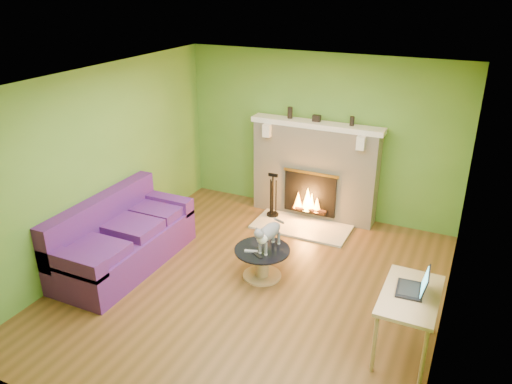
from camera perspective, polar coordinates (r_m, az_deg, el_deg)
floor at (r=6.47m, az=-0.44°, el=-10.74°), size 5.00×5.00×0.00m
ceiling at (r=5.45m, az=-0.53°, el=12.52°), size 5.00×5.00×0.00m
wall_back at (r=8.02m, az=7.32°, el=6.36°), size 5.00×0.00×5.00m
wall_front at (r=4.03m, az=-16.51°, el=-13.10°), size 5.00×0.00×5.00m
wall_left at (r=7.04m, az=-17.25°, el=3.01°), size 0.00×5.00×5.00m
wall_right at (r=5.35m, az=21.85°, el=-4.22°), size 0.00×5.00×5.00m
window_frame at (r=4.44m, az=21.19°, el=-6.30°), size 0.00×1.20×1.20m
window_pane at (r=4.44m, az=21.08°, el=-6.28°), size 0.00×1.06×1.06m
fireplace at (r=8.03m, az=6.71°, el=2.41°), size 2.10×0.46×1.58m
hearth at (r=7.89m, az=5.23°, el=-3.94°), size 1.50×0.75×0.03m
mantel at (r=7.77m, az=6.93°, el=7.66°), size 2.10×0.28×0.08m
sofa at (r=7.01m, az=-15.19°, el=-5.26°), size 0.94×2.09×0.94m
coffee_table at (r=6.54m, az=0.71°, el=-7.87°), size 0.72×0.72×0.41m
desk at (r=5.37m, az=17.17°, el=-11.81°), size 0.56×0.96×0.71m
cat at (r=6.36m, az=1.57°, el=-4.88°), size 0.31×0.69×0.41m
remote_silver at (r=6.39m, az=-0.56°, el=-6.78°), size 0.18×0.10×0.02m
remote_black at (r=6.30m, az=0.20°, el=-7.27°), size 0.16×0.12×0.02m
laptop at (r=5.29m, az=17.32°, el=-9.55°), size 0.33×0.37×0.26m
fire_tools at (r=8.04m, az=1.94°, el=-0.30°), size 0.20×0.20×0.73m
mantel_vase_left at (r=7.91m, az=3.91°, el=9.03°), size 0.08×0.08×0.18m
mantel_vase_right at (r=7.62m, az=10.92°, el=7.96°), size 0.07×0.07×0.14m
mantel_box at (r=7.78m, az=6.93°, el=8.36°), size 0.12×0.08×0.10m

